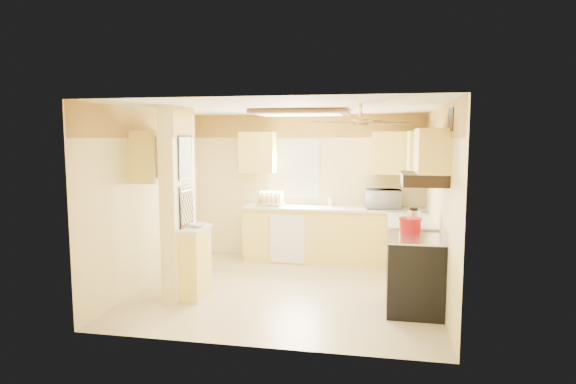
% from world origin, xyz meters
% --- Properties ---
extents(floor, '(4.00, 4.00, 0.00)m').
position_xyz_m(floor, '(0.00, 0.00, 0.00)').
color(floor, tan).
rests_on(floor, ground).
extents(ceiling, '(4.00, 4.00, 0.00)m').
position_xyz_m(ceiling, '(0.00, 0.00, 2.50)').
color(ceiling, white).
rests_on(ceiling, wall_back).
extents(wall_back, '(4.00, 0.00, 4.00)m').
position_xyz_m(wall_back, '(0.00, 1.90, 1.25)').
color(wall_back, '#F3DC94').
rests_on(wall_back, floor).
extents(wall_front, '(4.00, 0.00, 4.00)m').
position_xyz_m(wall_front, '(0.00, -1.90, 1.25)').
color(wall_front, '#F3DC94').
rests_on(wall_front, floor).
extents(wall_left, '(0.00, 3.80, 3.80)m').
position_xyz_m(wall_left, '(-2.00, 0.00, 1.25)').
color(wall_left, '#F3DC94').
rests_on(wall_left, floor).
extents(wall_right, '(0.00, 3.80, 3.80)m').
position_xyz_m(wall_right, '(2.00, 0.00, 1.25)').
color(wall_right, '#F3DC94').
rests_on(wall_right, floor).
extents(wallpaper_border, '(4.00, 0.02, 0.40)m').
position_xyz_m(wallpaper_border, '(0.00, 1.88, 2.30)').
color(wallpaper_border, gold).
rests_on(wallpaper_border, wall_back).
extents(partition_column, '(0.20, 0.70, 2.50)m').
position_xyz_m(partition_column, '(-1.35, -0.55, 1.25)').
color(partition_column, '#F3DC94').
rests_on(partition_column, floor).
extents(partition_ledge, '(0.25, 0.55, 0.90)m').
position_xyz_m(partition_ledge, '(-1.13, -0.55, 0.45)').
color(partition_ledge, '#FFE267').
rests_on(partition_ledge, floor).
extents(ledge_top, '(0.28, 0.58, 0.04)m').
position_xyz_m(ledge_top, '(-1.13, -0.55, 0.92)').
color(ledge_top, silver).
rests_on(ledge_top, partition_ledge).
extents(lower_cabinets_back, '(3.00, 0.60, 0.90)m').
position_xyz_m(lower_cabinets_back, '(0.50, 1.60, 0.45)').
color(lower_cabinets_back, '#FFE267').
rests_on(lower_cabinets_back, floor).
extents(lower_cabinets_right, '(0.60, 1.40, 0.90)m').
position_xyz_m(lower_cabinets_right, '(1.70, 0.60, 0.45)').
color(lower_cabinets_right, '#FFE267').
rests_on(lower_cabinets_right, floor).
extents(countertop_back, '(3.04, 0.64, 0.04)m').
position_xyz_m(countertop_back, '(0.50, 1.59, 0.92)').
color(countertop_back, silver).
rests_on(countertop_back, lower_cabinets_back).
extents(countertop_right, '(0.64, 1.44, 0.04)m').
position_xyz_m(countertop_right, '(1.69, 0.60, 0.92)').
color(countertop_right, silver).
rests_on(countertop_right, lower_cabinets_right).
extents(dishwasher_panel, '(0.58, 0.02, 0.80)m').
position_xyz_m(dishwasher_panel, '(-0.25, 1.29, 0.43)').
color(dishwasher_panel, white).
rests_on(dishwasher_panel, lower_cabinets_back).
extents(window, '(0.92, 0.02, 1.02)m').
position_xyz_m(window, '(-0.25, 1.89, 1.55)').
color(window, white).
rests_on(window, wall_back).
extents(upper_cab_back_left, '(0.60, 0.35, 0.70)m').
position_xyz_m(upper_cab_back_left, '(-0.85, 1.72, 1.85)').
color(upper_cab_back_left, '#FFE267').
rests_on(upper_cab_back_left, wall_back).
extents(upper_cab_back_right, '(0.90, 0.35, 0.70)m').
position_xyz_m(upper_cab_back_right, '(1.55, 1.72, 1.85)').
color(upper_cab_back_right, '#FFE267').
rests_on(upper_cab_back_right, wall_back).
extents(upper_cab_right, '(0.35, 1.00, 0.70)m').
position_xyz_m(upper_cab_right, '(1.82, 1.25, 1.85)').
color(upper_cab_right, '#FFE267').
rests_on(upper_cab_right, wall_right).
extents(upper_cab_left_wall, '(0.35, 0.75, 0.70)m').
position_xyz_m(upper_cab_left_wall, '(-1.82, -0.25, 1.85)').
color(upper_cab_left_wall, '#FFE267').
rests_on(upper_cab_left_wall, wall_left).
extents(upper_cab_over_stove, '(0.35, 0.76, 0.52)m').
position_xyz_m(upper_cab_over_stove, '(1.82, -0.55, 1.95)').
color(upper_cab_over_stove, '#FFE267').
rests_on(upper_cab_over_stove, wall_right).
extents(stove, '(0.68, 0.77, 0.92)m').
position_xyz_m(stove, '(1.67, -0.55, 0.46)').
color(stove, black).
rests_on(stove, floor).
extents(range_hood, '(0.50, 0.76, 0.14)m').
position_xyz_m(range_hood, '(1.74, -0.55, 1.62)').
color(range_hood, black).
rests_on(range_hood, upper_cab_over_stove).
extents(poster_menu, '(0.02, 0.42, 0.57)m').
position_xyz_m(poster_menu, '(-1.24, -0.55, 1.85)').
color(poster_menu, black).
rests_on(poster_menu, partition_column).
extents(poster_nashville, '(0.02, 0.42, 0.57)m').
position_xyz_m(poster_nashville, '(-1.24, -0.55, 1.20)').
color(poster_nashville, black).
rests_on(poster_nashville, partition_column).
extents(ceiling_light_panel, '(1.35, 0.95, 0.06)m').
position_xyz_m(ceiling_light_panel, '(0.10, 0.50, 2.46)').
color(ceiling_light_panel, brown).
rests_on(ceiling_light_panel, ceiling).
extents(ceiling_fan, '(1.15, 1.15, 0.26)m').
position_xyz_m(ceiling_fan, '(1.00, -0.70, 2.29)').
color(ceiling_fan, gold).
rests_on(ceiling_fan, ceiling).
extents(vent_grate, '(0.02, 0.40, 0.25)m').
position_xyz_m(vent_grate, '(1.98, -0.90, 2.30)').
color(vent_grate, black).
rests_on(vent_grate, wall_right).
extents(microwave, '(0.60, 0.43, 0.31)m').
position_xyz_m(microwave, '(1.30, 1.62, 1.10)').
color(microwave, white).
rests_on(microwave, countertop_back).
extents(bowl, '(0.24, 0.24, 0.05)m').
position_xyz_m(bowl, '(-1.10, -0.53, 0.96)').
color(bowl, white).
rests_on(bowl, ledge_top).
extents(dutch_oven, '(0.29, 0.29, 0.19)m').
position_xyz_m(dutch_oven, '(1.62, -0.29, 1.01)').
color(dutch_oven, '#A40B13').
rests_on(dutch_oven, stove).
extents(kettle, '(0.16, 0.16, 0.25)m').
position_xyz_m(kettle, '(1.68, 0.04, 1.06)').
color(kettle, silver).
rests_on(kettle, countertop_right).
extents(dish_rack, '(0.46, 0.36, 0.25)m').
position_xyz_m(dish_rack, '(-0.60, 1.56, 1.03)').
color(dish_rack, tan).
rests_on(dish_rack, countertop_back).
extents(utensil_crock, '(0.10, 0.10, 0.20)m').
position_xyz_m(utensil_crock, '(0.43, 1.74, 1.01)').
color(utensil_crock, white).
rests_on(utensil_crock, countertop_back).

